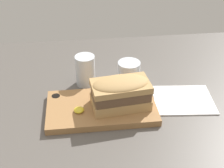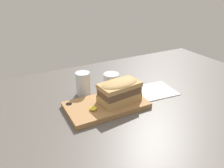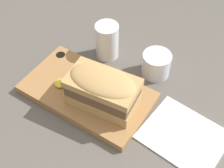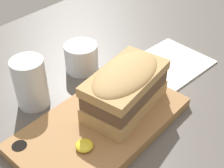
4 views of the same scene
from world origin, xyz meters
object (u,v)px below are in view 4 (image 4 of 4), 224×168
sandwich (125,87)px  water_glass (31,86)px  wine_glass (82,59)px  serving_board (103,125)px  napkin (169,64)px

sandwich → water_glass: size_ratio=1.68×
sandwich → wine_glass: bearing=72.7°
wine_glass → water_glass: bearing=-175.3°
serving_board → wine_glass: 20.13cm
napkin → sandwich: bearing=-171.6°
sandwich → napkin: sandwich is taller
serving_board → wine_glass: wine_glass is taller
napkin → water_glass: bearing=156.4°
serving_board → napkin: serving_board is taller
serving_board → water_glass: water_glass is taller
wine_glass → napkin: size_ratio=0.39×
sandwich → serving_board: bearing=173.9°
wine_glass → napkin: 20.94cm
napkin → wine_glass: bearing=136.5°
sandwich → napkin: 21.76cm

